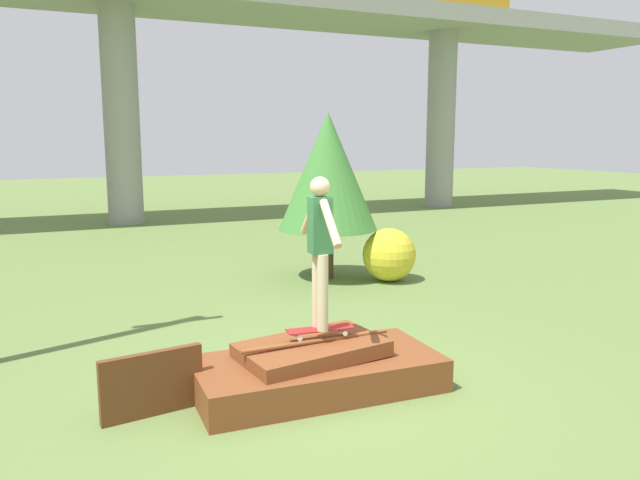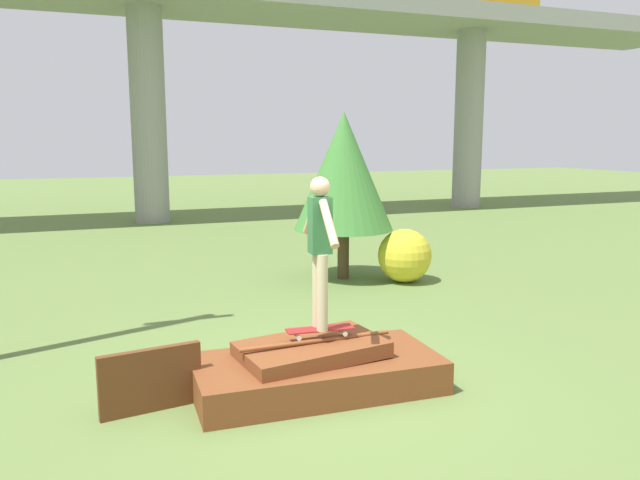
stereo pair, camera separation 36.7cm
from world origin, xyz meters
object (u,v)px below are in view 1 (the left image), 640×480
(skateboard, at_px, (320,330))
(skater, at_px, (320,242))
(bush_yellow_flowering, at_px, (389,255))
(tree_behind_left, at_px, (328,172))

(skateboard, relative_size, skater, 0.46)
(bush_yellow_flowering, bearing_deg, tree_behind_left, 143.64)
(tree_behind_left, bearing_deg, skateboard, -116.40)
(skateboard, bearing_deg, skater, 0.00)
(skateboard, height_order, skater, skater)
(skateboard, distance_m, tree_behind_left, 5.56)
(skateboard, relative_size, tree_behind_left, 0.24)
(skater, distance_m, tree_behind_left, 5.39)
(skateboard, distance_m, skater, 0.97)
(skater, bearing_deg, skateboard, 180.00)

